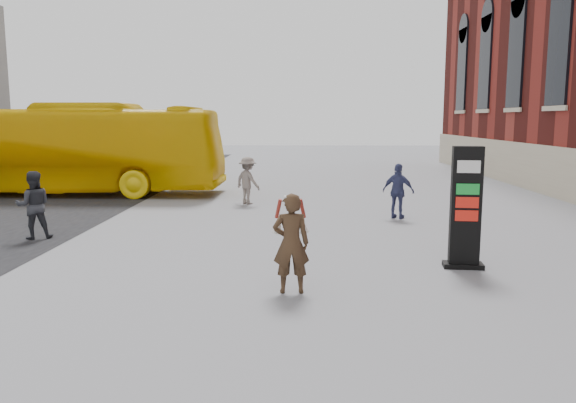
{
  "coord_description": "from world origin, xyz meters",
  "views": [
    {
      "loc": [
        0.35,
        -8.52,
        2.8
      ],
      "look_at": [
        0.13,
        1.27,
        1.34
      ],
      "focal_mm": 35.0,
      "sensor_mm": 36.0,
      "label": 1
    }
  ],
  "objects_px": {
    "info_pylon": "(466,208)",
    "pedestrian_a": "(34,205)",
    "pedestrian_c": "(398,191)",
    "bus": "(59,149)",
    "woman": "(291,242)",
    "pedestrian_b": "(248,181)"
  },
  "relations": [
    {
      "from": "info_pylon",
      "to": "pedestrian_a",
      "type": "distance_m",
      "value": 9.6
    },
    {
      "from": "info_pylon",
      "to": "pedestrian_c",
      "type": "bearing_deg",
      "value": 99.99
    },
    {
      "from": "pedestrian_a",
      "to": "bus",
      "type": "bearing_deg",
      "value": -93.7
    },
    {
      "from": "woman",
      "to": "bus",
      "type": "distance_m",
      "value": 14.7
    },
    {
      "from": "woman",
      "to": "pedestrian_b",
      "type": "distance_m",
      "value": 9.58
    },
    {
      "from": "info_pylon",
      "to": "bus",
      "type": "distance_m",
      "value": 15.75
    },
    {
      "from": "pedestrian_a",
      "to": "pedestrian_b",
      "type": "distance_m",
      "value": 7.09
    },
    {
      "from": "bus",
      "to": "pedestrian_c",
      "type": "xyz_separation_m",
      "value": [
        11.66,
        -4.94,
        -0.9
      ]
    },
    {
      "from": "pedestrian_b",
      "to": "pedestrian_c",
      "type": "height_order",
      "value": "same"
    },
    {
      "from": "pedestrian_b",
      "to": "pedestrian_c",
      "type": "xyz_separation_m",
      "value": [
        4.47,
        -2.61,
        0.0
      ]
    },
    {
      "from": "pedestrian_a",
      "to": "pedestrian_c",
      "type": "bearing_deg",
      "value": 175.01
    },
    {
      "from": "woman",
      "to": "pedestrian_c",
      "type": "xyz_separation_m",
      "value": [
        2.9,
        6.84,
        -0.06
      ]
    },
    {
      "from": "woman",
      "to": "pedestrian_b",
      "type": "bearing_deg",
      "value": -84.2
    },
    {
      "from": "woman",
      "to": "pedestrian_b",
      "type": "relative_size",
      "value": 1.05
    },
    {
      "from": "info_pylon",
      "to": "pedestrian_a",
      "type": "height_order",
      "value": "info_pylon"
    },
    {
      "from": "pedestrian_a",
      "to": "woman",
      "type": "bearing_deg",
      "value": 124.04
    },
    {
      "from": "pedestrian_a",
      "to": "pedestrian_b",
      "type": "height_order",
      "value": "pedestrian_a"
    },
    {
      "from": "bus",
      "to": "pedestrian_c",
      "type": "height_order",
      "value": "bus"
    },
    {
      "from": "info_pylon",
      "to": "woman",
      "type": "bearing_deg",
      "value": -147.52
    },
    {
      "from": "bus",
      "to": "pedestrian_b",
      "type": "xyz_separation_m",
      "value": [
        7.19,
        -2.32,
        -0.9
      ]
    },
    {
      "from": "pedestrian_b",
      "to": "woman",
      "type": "bearing_deg",
      "value": 141.37
    },
    {
      "from": "info_pylon",
      "to": "pedestrian_c",
      "type": "relative_size",
      "value": 1.48
    }
  ]
}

